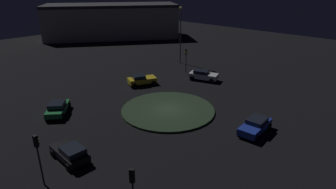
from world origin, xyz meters
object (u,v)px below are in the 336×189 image
at_px(car_black, 70,153).
at_px(car_blue, 255,125).
at_px(traffic_light_northeast, 133,185).
at_px(streetlamp_southwest, 181,28).
at_px(car_white, 203,75).
at_px(store_building, 112,21).
at_px(traffic_light_southwest, 186,56).
at_px(car_green, 58,108).
at_px(traffic_light_east, 38,150).
at_px(car_yellow, 141,80).

relative_size(car_black, car_blue, 0.88).
relative_size(traffic_light_northeast, streetlamp_southwest, 0.41).
distance_m(car_white, store_building, 39.89).
relative_size(traffic_light_southwest, streetlamp_southwest, 0.38).
bearing_deg(car_green, car_white, -61.83).
bearing_deg(traffic_light_east, traffic_light_northeast, -81.34).
bearing_deg(car_yellow, traffic_light_east, -126.28).
relative_size(car_green, car_blue, 0.96).
bearing_deg(streetlamp_southwest, traffic_light_northeast, 37.02).
distance_m(car_green, traffic_light_east, 12.31).
xyz_separation_m(car_white, car_blue, (9.02, 13.14, -0.06)).
xyz_separation_m(car_green, car_yellow, (-12.74, -0.49, 0.03)).
height_order(car_green, traffic_light_east, traffic_light_east).
height_order(traffic_light_northeast, traffic_light_southwest, traffic_light_northeast).
xyz_separation_m(traffic_light_southwest, store_building, (-10.09, -33.58, 1.50)).
distance_m(car_green, store_building, 46.25).
relative_size(car_white, car_black, 1.17).
relative_size(car_blue, traffic_light_northeast, 1.08).
bearing_deg(car_green, car_black, -159.45).
bearing_deg(store_building, car_black, 86.26).
bearing_deg(traffic_light_southwest, streetlamp_southwest, -161.28).
xyz_separation_m(car_blue, traffic_light_east, (17.63, -7.42, 2.17)).
height_order(car_blue, traffic_light_southwest, traffic_light_southwest).
bearing_deg(store_building, traffic_light_southwest, 109.19).
height_order(car_black, car_blue, car_black).
relative_size(car_white, traffic_light_southwest, 1.20).
relative_size(car_blue, traffic_light_southwest, 1.16).
relative_size(car_blue, traffic_light_east, 1.07).
bearing_deg(car_black, store_building, -38.35).
bearing_deg(store_building, streetlamp_southwest, 113.08).
relative_size(traffic_light_northeast, store_building, 0.12).
xyz_separation_m(car_green, car_blue, (-11.38, 17.80, 0.00)).
bearing_deg(car_black, traffic_light_northeast, 177.35).
bearing_deg(car_white, traffic_light_east, -96.88).
xyz_separation_m(car_white, car_yellow, (7.66, -5.16, -0.03)).
bearing_deg(traffic_light_east, streetlamp_southwest, 16.67).
bearing_deg(traffic_light_southwest, traffic_light_east, -12.45).
distance_m(traffic_light_southwest, streetlamp_southwest, 6.47).
bearing_deg(car_yellow, car_blue, -70.35).
height_order(car_green, car_black, car_green).
bearing_deg(store_building, car_green, 82.32).
height_order(car_green, car_yellow, car_yellow).
bearing_deg(streetlamp_southwest, traffic_light_east, 24.73).
relative_size(car_green, store_building, 0.13).
bearing_deg(car_blue, car_white, -128.38).
height_order(traffic_light_southwest, store_building, store_building).
bearing_deg(traffic_light_southwest, store_building, -139.23).
height_order(traffic_light_east, traffic_light_southwest, traffic_light_east).
relative_size(car_green, streetlamp_southwest, 0.43).
distance_m(car_yellow, traffic_light_east, 21.99).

